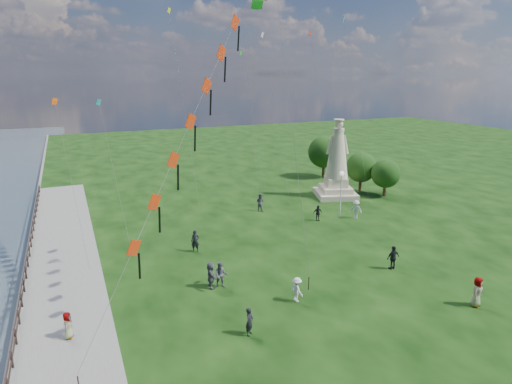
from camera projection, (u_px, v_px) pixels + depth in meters
name	position (u px, v px, depth m)	size (l,w,h in m)	color
waterfront	(43.00, 298.00, 26.85)	(200.00, 200.00, 1.51)	#34434F
statue	(337.00, 168.00, 47.96)	(5.49, 5.49, 8.77)	beige
lamppost	(341.00, 184.00, 40.75)	(0.43, 0.43, 4.65)	silver
tree_row	(346.00, 160.00, 53.29)	(5.07, 14.52, 5.61)	#382314
person_0	(250.00, 321.00, 22.76)	(0.58, 0.38, 1.60)	black
person_1	(221.00, 275.00, 27.85)	(0.86, 0.53, 1.78)	#595960
person_2	(297.00, 290.00, 26.16)	(1.01, 0.52, 1.57)	silver
person_3	(393.00, 258.00, 30.47)	(1.04, 0.53, 1.77)	black
person_4	(477.00, 292.00, 25.59)	(0.91, 0.56, 1.86)	#595960
person_5	(211.00, 275.00, 27.78)	(1.69, 0.73, 1.83)	#595960
person_6	(195.00, 241.00, 33.47)	(0.65, 0.43, 1.78)	black
person_7	(260.00, 202.00, 43.54)	(0.89, 0.55, 1.84)	#595960
person_8	(356.00, 209.00, 41.29)	(1.15, 0.60, 1.79)	silver
person_9	(318.00, 213.00, 40.64)	(0.89, 0.46, 1.53)	black
person_10	(68.00, 327.00, 22.36)	(0.72, 0.44, 1.48)	#595960
red_kite_train	(189.00, 128.00, 23.58)	(11.53, 9.35, 17.12)	black
small_kites	(234.00, 61.00, 42.05)	(29.30, 19.01, 32.86)	teal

